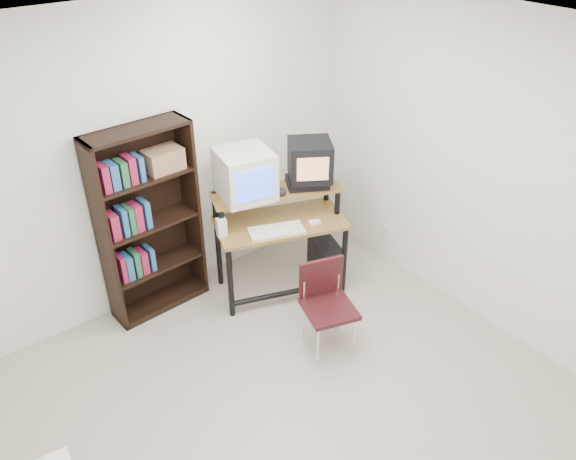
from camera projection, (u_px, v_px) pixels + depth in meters
floor at (300, 425)px, 3.99m from camera, size 4.00×4.00×0.01m
ceiling at (307, 56)px, 2.60m from camera, size 4.00×4.00×0.01m
back_wall at (151, 163)px, 4.63m from camera, size 4.00×0.01×2.60m
right_wall at (504, 183)px, 4.33m from camera, size 0.01×4.00×2.60m
computer_desk at (280, 225)px, 4.98m from camera, size 1.26×0.91×0.98m
crt_monitor at (245, 174)px, 4.72m from camera, size 0.51×0.52×0.41m
vcr at (307, 182)px, 4.96m from camera, size 0.44×0.40×0.08m
crt_tv at (310, 160)px, 4.86m from camera, size 0.49×0.49×0.34m
cd_spindle at (279, 193)px, 4.83m from camera, size 0.16×0.16×0.05m
keyboard at (277, 231)px, 4.78m from camera, size 0.51×0.37×0.03m
mousepad at (314, 223)px, 4.92m from camera, size 0.24×0.21×0.01m
mouse at (314, 223)px, 4.90m from camera, size 0.11×0.09×0.03m
desk_speaker at (222, 228)px, 4.71m from camera, size 0.10×0.09×0.17m
pc_tower at (326, 262)px, 5.31m from camera, size 0.33×0.49×0.42m
school_chair at (326, 298)px, 4.44m from camera, size 0.48×0.48×0.77m
bookshelf at (148, 220)px, 4.68m from camera, size 0.86×0.33×1.70m
wall_outlet at (384, 230)px, 5.63m from camera, size 0.02×0.08×0.12m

